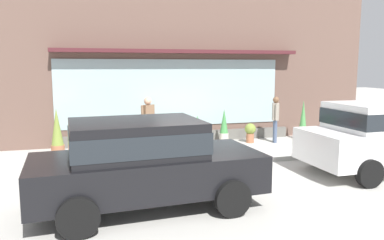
{
  "coord_description": "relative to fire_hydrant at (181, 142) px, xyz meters",
  "views": [
    {
      "loc": [
        -2.95,
        -9.33,
        2.55
      ],
      "look_at": [
        -0.07,
        1.2,
        1.0
      ],
      "focal_mm": 35.29,
      "sensor_mm": 36.0,
      "label": 1
    }
  ],
  "objects": [
    {
      "name": "ground_plane",
      "position": [
        0.43,
        -1.12,
        -0.4
      ],
      "size": [
        60.0,
        60.0,
        0.0
      ],
      "primitive_type": "plane",
      "color": "#B2AFA8"
    },
    {
      "name": "curb_strip",
      "position": [
        0.43,
        -1.32,
        -0.34
      ],
      "size": [
        14.0,
        0.24,
        0.12
      ],
      "primitive_type": "cube",
      "color": "#B2B2AD",
      "rests_on": "ground_plane"
    },
    {
      "name": "storefront",
      "position": [
        0.43,
        2.07,
        2.29
      ],
      "size": [
        14.0,
        0.81,
        5.49
      ],
      "color": "brown",
      "rests_on": "ground_plane"
    },
    {
      "name": "fire_hydrant",
      "position": [
        0.0,
        0.0,
        0.0
      ],
      "size": [
        0.4,
        0.36,
        0.8
      ],
      "color": "red",
      "rests_on": "ground_plane"
    },
    {
      "name": "pedestrian_with_handbag",
      "position": [
        -0.86,
        0.39,
        0.58
      ],
      "size": [
        0.61,
        0.41,
        1.68
      ],
      "rotation": [
        0.0,
        0.0,
        0.54
      ],
      "color": "#9E9384",
      "rests_on": "ground_plane"
    },
    {
      "name": "pedestrian_passerby",
      "position": [
        3.51,
        0.93,
        0.49
      ],
      "size": [
        0.28,
        0.42,
        1.55
      ],
      "rotation": [
        0.0,
        0.0,
        1.23
      ],
      "color": "#475675",
      "rests_on": "ground_plane"
    },
    {
      "name": "parked_car_black",
      "position": [
        -1.62,
        -3.87,
        0.52
      ],
      "size": [
        4.18,
        2.17,
        1.62
      ],
      "rotation": [
        0.0,
        0.0,
        0.06
      ],
      "color": "black",
      "rests_on": "ground_plane"
    },
    {
      "name": "potted_plant_window_center",
      "position": [
        4.65,
        1.08,
        0.27
      ],
      "size": [
        0.29,
        0.29,
        1.4
      ],
      "color": "#B7B2A3",
      "rests_on": "ground_plane"
    },
    {
      "name": "potted_plant_corner_tall",
      "position": [
        -3.46,
        1.16,
        0.26
      ],
      "size": [
        0.39,
        0.39,
        1.35
      ],
      "color": "#9E6042",
      "rests_on": "ground_plane"
    },
    {
      "name": "potted_plant_window_right",
      "position": [
        0.85,
        1.2,
        0.07
      ],
      "size": [
        0.36,
        0.36,
        0.98
      ],
      "color": "#9E6042",
      "rests_on": "ground_plane"
    },
    {
      "name": "potted_plant_near_hydrant",
      "position": [
        -1.68,
        1.5,
        -0.07
      ],
      "size": [
        0.35,
        0.35,
        0.61
      ],
      "color": "#33473D",
      "rests_on": "ground_plane"
    },
    {
      "name": "potted_plant_by_entrance",
      "position": [
        1.8,
        1.26,
        0.16
      ],
      "size": [
        0.3,
        0.3,
        1.16
      ],
      "color": "#B7B2A3",
      "rests_on": "ground_plane"
    },
    {
      "name": "potted_plant_low_front",
      "position": [
        -0.08,
        1.46,
        0.04
      ],
      "size": [
        0.55,
        0.55,
        0.81
      ],
      "color": "#4C4C51",
      "rests_on": "ground_plane"
    },
    {
      "name": "potted_plant_trailing_edge",
      "position": [
        2.69,
        1.12,
        -0.02
      ],
      "size": [
        0.37,
        0.37,
        0.66
      ],
      "color": "#9E6042",
      "rests_on": "ground_plane"
    }
  ]
}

